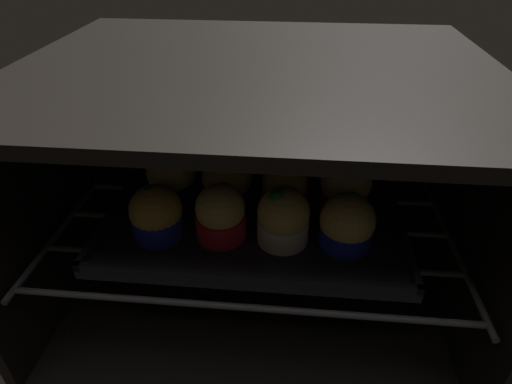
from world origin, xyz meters
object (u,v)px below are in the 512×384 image
object	(u,v)px
muffin_row0_col0	(156,214)
muffin_row1_col2	(285,187)
muffin_row0_col1	(221,214)
muffin_row0_col2	(283,217)
muffin_row1_col1	(227,181)
muffin_row1_col3	(346,186)
muffin_row2_col1	(237,156)
muffin_row1_col0	(172,177)
muffin_row2_col0	(187,151)
baking_tray	(256,206)
muffin_row2_col3	(339,159)
muffin_row0_col3	(347,224)
muffin_row2_col2	(285,156)

from	to	relation	value
muffin_row0_col0	muffin_row1_col2	world-z (taller)	muffin_row0_col0
muffin_row0_col1	muffin_row0_col2	xyz separation A→B (cm)	(7.99, -0.13, 0.09)
muffin_row1_col1	muffin_row1_col2	distance (cm)	8.28
muffin_row1_col3	muffin_row2_col1	size ratio (longest dim) A/B	1.11
muffin_row0_col1	muffin_row1_col0	bearing A→B (deg)	136.78
muffin_row1_col0	muffin_row1_col1	bearing A→B (deg)	-0.26
muffin_row2_col0	muffin_row0_col1	bearing A→B (deg)	-63.35
baking_tray	muffin_row2_col1	distance (cm)	9.55
muffin_row1_col1	muffin_row2_col0	xyz separation A→B (cm)	(-7.75, 8.25, 0.08)
muffin_row1_col3	muffin_row2_col3	world-z (taller)	muffin_row1_col3
baking_tray	muffin_row0_col1	bearing A→B (deg)	-116.08
muffin_row0_col3	muffin_row2_col2	xyz separation A→B (cm)	(-8.41, 16.14, 0.32)
baking_tray	muffin_row1_col2	size ratio (longest dim) A/B	5.67
baking_tray	muffin_row2_col3	distance (cm)	15.37
muffin_row0_col3	muffin_row2_col2	world-z (taller)	muffin_row2_col2
muffin_row1_col3	muffin_row2_col0	xyz separation A→B (cm)	(-24.49, 8.47, -0.26)
muffin_row2_col2	muffin_row1_col0	bearing A→B (deg)	-153.26
baking_tray	muffin_row1_col1	size ratio (longest dim) A/B	5.23
baking_tray	muffin_row1_col3	world-z (taller)	muffin_row1_col3
muffin_row1_col2	muffin_row1_col3	size ratio (longest dim) A/B	0.88
muffin_row0_col2	muffin_row2_col1	distance (cm)	17.73
muffin_row0_col2	muffin_row0_col3	size ratio (longest dim) A/B	1.07
baking_tray	muffin_row0_col1	size ratio (longest dim) A/B	5.32
muffin_row2_col1	muffin_row2_col0	bearing A→B (deg)	176.60
muffin_row0_col2	muffin_row1_col2	xyz separation A→B (cm)	(-0.08, 7.67, -0.42)
muffin_row0_col2	muffin_row2_col3	size ratio (longest dim) A/B	1.09
baking_tray	muffin_row2_col3	bearing A→B (deg)	34.47
muffin_row0_col2	muffin_row1_col0	bearing A→B (deg)	153.86
muffin_row1_col1	muffin_row2_col1	distance (cm)	7.78
baking_tray	muffin_row2_col2	bearing A→B (deg)	65.39
muffin_row1_col0	muffin_row1_col2	distance (cm)	16.37
muffin_row0_col3	muffin_row2_col0	xyz separation A→B (cm)	(-24.09, 16.28, 0.43)
baking_tray	muffin_row1_col2	xyz separation A→B (cm)	(4.10, -0.25, 3.69)
muffin_row0_col1	baking_tray	bearing A→B (deg)	63.92
muffin_row2_col2	muffin_row0_col2	bearing A→B (deg)	-88.54
muffin_row0_col3	muffin_row0_col2	bearing A→B (deg)	179.97
muffin_row1_col2	muffin_row2_col1	distance (cm)	11.37
muffin_row0_col1	muffin_row1_col2	size ratio (longest dim) A/B	1.07
baking_tray	muffin_row2_col1	world-z (taller)	muffin_row2_col1
muffin_row0_col2	muffin_row2_col3	world-z (taller)	muffin_row0_col2
baking_tray	muffin_row0_col1	distance (cm)	9.56
muffin_row0_col3	muffin_row1_col1	xyz separation A→B (cm)	(-16.35, 8.03, 0.35)
muffin_row0_col2	muffin_row1_col1	distance (cm)	11.58
muffin_row0_col0	muffin_row2_col2	xyz separation A→B (cm)	(15.85, 16.51, 0.22)
muffin_row1_col3	muffin_row1_col0	bearing A→B (deg)	179.41
muffin_row0_col1	muffin_row2_col3	world-z (taller)	muffin_row0_col1
muffin_row0_col0	muffin_row1_col1	size ratio (longest dim) A/B	0.94
muffin_row1_col1	muffin_row2_col3	world-z (taller)	muffin_row1_col1
muffin_row0_col1	muffin_row2_col1	bearing A→B (deg)	90.16
baking_tray	muffin_row0_col0	size ratio (longest dim) A/B	5.55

